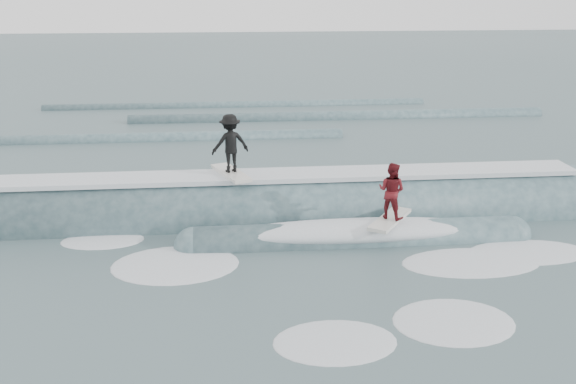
{
  "coord_description": "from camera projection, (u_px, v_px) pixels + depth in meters",
  "views": [
    {
      "loc": [
        -1.71,
        -15.03,
        6.89
      ],
      "look_at": [
        0.0,
        2.51,
        1.1
      ],
      "focal_mm": 40.0,
      "sensor_mm": 36.0,
      "label": 1
    }
  ],
  "objects": [
    {
      "name": "surfer_black",
      "position": [
        230.0,
        146.0,
        18.98
      ],
      "size": [
        1.26,
        2.06,
        1.84
      ],
      "color": "silver",
      "rests_on": "ground"
    },
    {
      "name": "ground",
      "position": [
        297.0,
        263.0,
        16.52
      ],
      "size": [
        160.0,
        160.0,
        0.0
      ],
      "primitive_type": "plane",
      "color": "#3A5255",
      "rests_on": "ground"
    },
    {
      "name": "whitewater",
      "position": [
        354.0,
        277.0,
        15.74
      ],
      "size": [
        13.87,
        7.49,
        0.1
      ],
      "color": "white",
      "rests_on": "ground"
    },
    {
      "name": "breaking_wave",
      "position": [
        292.0,
        217.0,
        19.61
      ],
      "size": [
        22.26,
        4.09,
        2.62
      ],
      "color": "#334D56",
      "rests_on": "ground"
    },
    {
      "name": "far_swells",
      "position": [
        243.0,
        122.0,
        33.13
      ],
      "size": [
        33.61,
        8.65,
        0.8
      ],
      "color": "#334D56",
      "rests_on": "ground"
    },
    {
      "name": "surfer_red",
      "position": [
        391.0,
        194.0,
        17.59
      ],
      "size": [
        1.6,
        1.95,
        1.68
      ],
      "color": "silver",
      "rests_on": "ground"
    }
  ]
}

